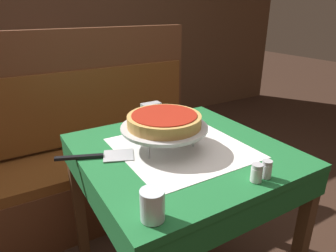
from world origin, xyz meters
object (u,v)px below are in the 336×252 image
object	(u,v)px
water_glass_near	(152,205)
dining_table_rear	(44,91)
pizza_server	(100,156)
dining_table_front	(181,167)
salt_shaker	(257,173)
pepper_shaker	(267,169)
napkin_holder	(151,111)
condiment_caddy	(40,76)
pizza_pan_stand	(164,128)
booth_bench	(90,166)
deep_dish_pizza	(164,120)

from	to	relation	value
water_glass_near	dining_table_rear	bearing A→B (deg)	88.63
pizza_server	water_glass_near	xyz separation A→B (m)	(0.01, -0.43, 0.04)
water_glass_near	dining_table_front	bearing A→B (deg)	46.55
dining_table_front	salt_shaker	size ratio (longest dim) A/B	12.82
dining_table_front	pepper_shaker	xyz separation A→B (m)	(0.12, -0.35, 0.13)
salt_shaker	napkin_holder	xyz separation A→B (m)	(-0.03, 0.71, 0.01)
dining_table_front	condiment_caddy	bearing A→B (deg)	100.04
water_glass_near	condiment_caddy	bearing A→B (deg)	89.20
pizza_pan_stand	napkin_holder	size ratio (longest dim) A/B	3.61
dining_table_front	pizza_server	xyz separation A→B (m)	(-0.33, 0.10, 0.10)
dining_table_rear	pizza_pan_stand	xyz separation A→B (m)	(0.21, -1.66, 0.20)
booth_bench	pepper_shaker	bearing A→B (deg)	-75.06
dining_table_front	pepper_shaker	world-z (taller)	pepper_shaker
deep_dish_pizza	dining_table_rear	bearing A→B (deg)	97.27
pizza_pan_stand	salt_shaker	distance (m)	0.42
dining_table_front	dining_table_rear	world-z (taller)	dining_table_front
pizza_server	pepper_shaker	world-z (taller)	pepper_shaker
deep_dish_pizza	napkin_holder	xyz separation A→B (m)	(0.11, 0.32, -0.08)
pizza_pan_stand	napkin_holder	distance (m)	0.34
dining_table_front	pizza_pan_stand	size ratio (longest dim) A/B	2.27
deep_dish_pizza	pepper_shaker	size ratio (longest dim) A/B	4.74
condiment_caddy	booth_bench	bearing A→B (deg)	-82.79
deep_dish_pizza	napkin_holder	distance (m)	0.34
dining_table_rear	pizza_server	bearing A→B (deg)	-91.95
pizza_pan_stand	salt_shaker	bearing A→B (deg)	-71.23
booth_bench	deep_dish_pizza	xyz separation A→B (m)	(0.13, -0.76, 0.55)
water_glass_near	booth_bench	bearing A→B (deg)	83.36
dining_table_rear	salt_shaker	distance (m)	2.09
napkin_holder	deep_dish_pizza	bearing A→B (deg)	-108.39
dining_table_front	deep_dish_pizza	world-z (taller)	deep_dish_pizza
water_glass_near	pepper_shaker	xyz separation A→B (m)	(0.44, -0.01, -0.01)
salt_shaker	napkin_holder	world-z (taller)	napkin_holder
dining_table_rear	booth_bench	size ratio (longest dim) A/B	0.48
pizza_pan_stand	pizza_server	xyz separation A→B (m)	(-0.27, 0.05, -0.08)
pizza_server	pepper_shaker	bearing A→B (deg)	-44.54
dining_table_rear	booth_bench	distance (m)	0.96
pizza_server	salt_shaker	bearing A→B (deg)	-47.77
booth_bench	salt_shaker	bearing A→B (deg)	-77.29
pizza_pan_stand	condiment_caddy	size ratio (longest dim) A/B	2.44
deep_dish_pizza	salt_shaker	world-z (taller)	deep_dish_pizza
deep_dish_pizza	pizza_pan_stand	bearing A→B (deg)	0.00
dining_table_front	water_glass_near	distance (m)	0.48
booth_bench	salt_shaker	size ratio (longest dim) A/B	25.09
dining_table_rear	condiment_caddy	world-z (taller)	condiment_caddy
dining_table_rear	pepper_shaker	world-z (taller)	pepper_shaker
dining_table_front	pepper_shaker	size ratio (longest dim) A/B	12.76
deep_dish_pizza	napkin_holder	world-z (taller)	deep_dish_pizza
booth_bench	deep_dish_pizza	distance (m)	0.95
pizza_server	condiment_caddy	xyz separation A→B (m)	(0.03, 1.55, 0.02)
booth_bench	pepper_shaker	world-z (taller)	booth_bench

